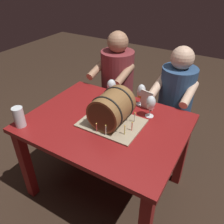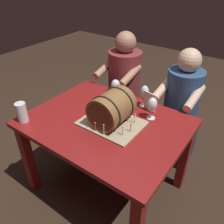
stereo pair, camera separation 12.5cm
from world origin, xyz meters
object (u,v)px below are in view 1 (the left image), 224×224
wine_glass_amber (141,92)px  menu_card (147,100)px  wine_glass_rose (151,103)px  beer_pint (19,118)px  person_seated_left (117,93)px  person_seated_right (173,111)px  wine_glass_white (111,86)px  dining_table (106,134)px  barrel_cake (112,109)px

wine_glass_amber → menu_card: (0.07, -0.04, -0.04)m
wine_glass_rose → beer_pint: size_ratio=1.17×
person_seated_left → person_seated_right: person_seated_left is taller
wine_glass_rose → wine_glass_white: same height
dining_table → wine_glass_white: bearing=113.5°
wine_glass_white → person_seated_left: size_ratio=0.15×
person_seated_right → wine_glass_amber: bearing=-117.4°
wine_glass_white → beer_pint: wine_glass_white is taller
barrel_cake → beer_pint: barrel_cake is taller
wine_glass_rose → person_seated_right: person_seated_right is taller
wine_glass_white → person_seated_right: size_ratio=0.15×
wine_glass_amber → person_seated_left: size_ratio=0.15×
barrel_cake → beer_pint: (-0.55, -0.36, -0.05)m
barrel_cake → beer_pint: size_ratio=2.91×
wine_glass_rose → menu_card: bearing=126.7°
wine_glass_white → menu_card: bearing=-0.4°
beer_pint → barrel_cake: bearing=33.0°
wine_glass_amber → beer_pint: size_ratio=1.22×
wine_glass_amber → person_seated_left: (-0.43, 0.37, -0.30)m
dining_table → wine_glass_rose: bearing=42.5°
wine_glass_rose → wine_glass_white: 0.40m
wine_glass_white → wine_glass_amber: bearing=7.3°
barrel_cake → person_seated_right: (0.26, 0.72, -0.33)m
person_seated_right → menu_card: bearing=-106.9°
barrel_cake → wine_glass_white: barrel_cake is taller
dining_table → wine_glass_amber: bearing=71.3°
wine_glass_rose → beer_pint: bearing=-142.0°
person_seated_left → wine_glass_amber: bearing=-40.6°
beer_pint → wine_glass_rose: bearing=38.0°
wine_glass_amber → menu_card: size_ratio=1.15×
wine_glass_rose → person_seated_right: 0.59m
barrel_cake → wine_glass_rose: bearing=49.0°
dining_table → person_seated_right: size_ratio=1.02×
dining_table → person_seated_right: person_seated_right is taller
dining_table → wine_glass_amber: wine_glass_amber is taller
dining_table → wine_glass_rose: (0.25, 0.23, 0.23)m
wine_glass_rose → beer_pint: wine_glass_rose is taller
dining_table → wine_glass_amber: 0.44m
barrel_cake → wine_glass_rose: (0.20, 0.23, -0.01)m
barrel_cake → wine_glass_amber: 0.36m
beer_pint → person_seated_right: person_seated_right is taller
beer_pint → person_seated_left: 1.12m
barrel_cake → person_seated_right: size_ratio=0.38×
menu_card → person_seated_left: 0.69m
wine_glass_white → person_seated_right: (0.45, 0.40, -0.33)m
dining_table → beer_pint: 0.64m
barrel_cake → wine_glass_amber: (0.07, 0.35, -0.01)m
dining_table → menu_card: bearing=59.4°
person_seated_left → person_seated_right: bearing=-0.0°
wine_glass_amber → beer_pint: (-0.62, -0.71, -0.05)m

